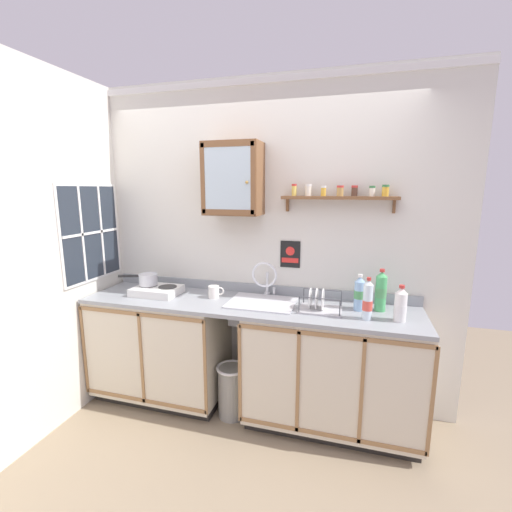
# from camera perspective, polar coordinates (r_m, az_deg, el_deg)

# --- Properties ---
(floor) EXTENTS (5.69, 5.69, 0.00)m
(floor) POSITION_cam_1_polar(r_m,az_deg,el_deg) (2.96, -3.67, -27.06)
(floor) COLOR gray
(floor) RESTS_ON ground
(back_wall) EXTENTS (3.29, 0.07, 2.69)m
(back_wall) POSITION_cam_1_polar(r_m,az_deg,el_deg) (2.97, 0.11, 1.91)
(back_wall) COLOR silver
(back_wall) RESTS_ON ground
(side_wall_left) EXTENTS (0.05, 3.41, 2.69)m
(side_wall_left) POSITION_cam_1_polar(r_m,az_deg,el_deg) (2.93, -32.41, -0.14)
(side_wall_left) COLOR silver
(side_wall_left) RESTS_ON ground
(lower_cabinet_run) EXTENTS (1.12, 0.59, 0.91)m
(lower_cabinet_run) POSITION_cam_1_polar(r_m,az_deg,el_deg) (3.27, -15.16, -14.16)
(lower_cabinet_run) COLOR black
(lower_cabinet_run) RESTS_ON ground
(lower_cabinet_run_right) EXTENTS (1.30, 0.59, 0.91)m
(lower_cabinet_run_right) POSITION_cam_1_polar(r_m,az_deg,el_deg) (2.86, 12.26, -17.83)
(lower_cabinet_run_right) COLOR black
(lower_cabinet_run_right) RESTS_ON ground
(countertop) EXTENTS (2.65, 0.61, 0.03)m
(countertop) POSITION_cam_1_polar(r_m,az_deg,el_deg) (2.78, -1.70, -7.91)
(countertop) COLOR gray
(countertop) RESTS_ON lower_cabinet_run
(backsplash) EXTENTS (2.65, 0.02, 0.08)m
(backsplash) POSITION_cam_1_polar(r_m,az_deg,el_deg) (3.02, -0.08, -5.28)
(backsplash) COLOR gray
(backsplash) RESTS_ON countertop
(sink) EXTENTS (0.52, 0.44, 0.45)m
(sink) POSITION_cam_1_polar(r_m,az_deg,el_deg) (2.79, 1.06, -7.97)
(sink) COLOR silver
(sink) RESTS_ON countertop
(hot_plate_stove) EXTENTS (0.38, 0.29, 0.07)m
(hot_plate_stove) POSITION_cam_1_polar(r_m,az_deg,el_deg) (3.10, -15.85, -5.43)
(hot_plate_stove) COLOR silver
(hot_plate_stove) RESTS_ON countertop
(saucepan) EXTENTS (0.32, 0.17, 0.10)m
(saucepan) POSITION_cam_1_polar(r_m,az_deg,el_deg) (3.14, -17.24, -3.59)
(saucepan) COLOR silver
(saucepan) RESTS_ON hot_plate_stove
(bottle_soda_green_0) EXTENTS (0.08, 0.08, 0.31)m
(bottle_soda_green_0) POSITION_cam_1_polar(r_m,az_deg,el_deg) (2.72, 19.68, -5.46)
(bottle_soda_green_0) COLOR #4CB266
(bottle_soda_green_0) RESTS_ON countertop
(bottle_water_clear_1) EXTENTS (0.07, 0.07, 0.30)m
(bottle_water_clear_1) POSITION_cam_1_polar(r_m,az_deg,el_deg) (2.52, 17.73, -6.99)
(bottle_water_clear_1) COLOR silver
(bottle_water_clear_1) RESTS_ON countertop
(bottle_water_blue_2) EXTENTS (0.08, 0.08, 0.27)m
(bottle_water_blue_2) POSITION_cam_1_polar(r_m,az_deg,el_deg) (2.69, 16.50, -5.91)
(bottle_water_blue_2) COLOR #8CB7E0
(bottle_water_blue_2) RESTS_ON countertop
(bottle_opaque_white_3) EXTENTS (0.08, 0.08, 0.25)m
(bottle_opaque_white_3) POSITION_cam_1_polar(r_m,az_deg,el_deg) (2.57, 22.49, -7.44)
(bottle_opaque_white_3) COLOR white
(bottle_opaque_white_3) RESTS_ON countertop
(dish_rack) EXTENTS (0.31, 0.24, 0.17)m
(dish_rack) POSITION_cam_1_polar(r_m,az_deg,el_deg) (2.64, 10.24, -7.85)
(dish_rack) COLOR #B2B2B7
(dish_rack) RESTS_ON countertop
(mug) EXTENTS (0.12, 0.09, 0.10)m
(mug) POSITION_cam_1_polar(r_m,az_deg,el_deg) (2.91, -6.84, -5.82)
(mug) COLOR white
(mug) RESTS_ON countertop
(wall_cabinet) EXTENTS (0.45, 0.29, 0.56)m
(wall_cabinet) POSITION_cam_1_polar(r_m,az_deg,el_deg) (2.83, -3.73, 12.41)
(wall_cabinet) COLOR brown
(spice_shelf) EXTENTS (0.86, 0.14, 0.22)m
(spice_shelf) POSITION_cam_1_polar(r_m,az_deg,el_deg) (2.74, 13.36, 9.50)
(spice_shelf) COLOR brown
(warning_sign) EXTENTS (0.16, 0.01, 0.22)m
(warning_sign) POSITION_cam_1_polar(r_m,az_deg,el_deg) (2.89, 5.60, 0.25)
(warning_sign) COLOR black
(window) EXTENTS (0.03, 0.67, 0.81)m
(window) POSITION_cam_1_polar(r_m,az_deg,el_deg) (3.26, -25.33, 3.44)
(window) COLOR #262D38
(trash_bin) EXTENTS (0.25, 0.25, 0.43)m
(trash_bin) POSITION_cam_1_polar(r_m,az_deg,el_deg) (3.03, -3.97, -20.98)
(trash_bin) COLOR gray
(trash_bin) RESTS_ON ground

